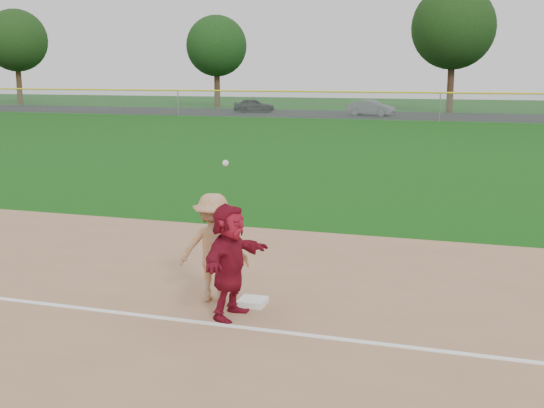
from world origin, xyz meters
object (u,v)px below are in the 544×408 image
(car_mid, at_px, (371,108))
(car_left, at_px, (254,105))
(first_base, at_px, (253,302))
(base_runner, at_px, (230,261))

(car_mid, bearing_deg, car_left, 92.93)
(first_base, height_order, car_left, car_left)
(base_runner, xyz_separation_m, car_mid, (-5.62, 45.37, -0.22))
(car_mid, bearing_deg, base_runner, -162.48)
(car_left, bearing_deg, first_base, -178.59)
(car_left, bearing_deg, car_mid, -115.26)
(first_base, bearing_deg, car_left, 109.14)
(first_base, xyz_separation_m, car_left, (-16.02, 46.16, 0.54))
(base_runner, bearing_deg, car_left, 28.34)
(base_runner, bearing_deg, car_mid, 16.63)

